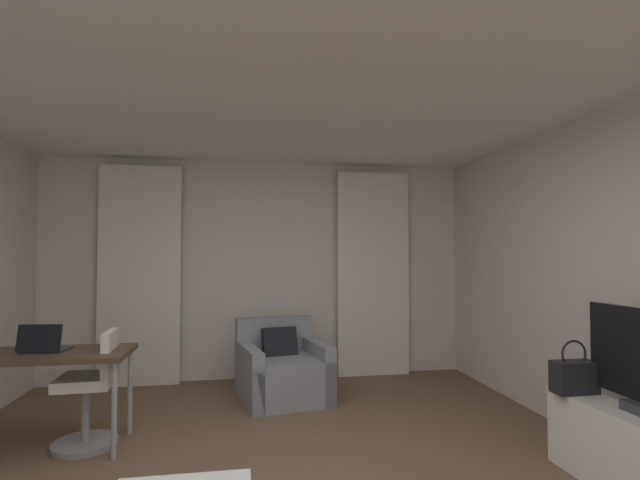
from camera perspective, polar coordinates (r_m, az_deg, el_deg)
wall_window at (r=5.65m, az=-7.33°, el=-3.63°), size 5.12×0.06×2.60m
ceiling at (r=2.86m, az=-4.69°, el=21.86°), size 5.12×6.12×0.06m
curtain_left_panel at (r=5.64m, az=-21.41°, el=-4.03°), size 0.90×0.06×2.50m
curtain_right_panel at (r=5.74m, az=6.60°, el=-4.10°), size 0.90×0.06×2.50m
armchair at (r=4.94m, az=-4.70°, el=-15.91°), size 0.99×1.00×0.79m
desk at (r=4.19m, az=-31.78°, el=-12.66°), size 1.36×0.57×0.74m
desk_chair at (r=4.16m, az=-26.44°, el=-16.76°), size 0.48×0.48×0.88m
laptop at (r=4.18m, az=-30.99°, el=-11.16°), size 0.34×0.28×0.22m
handbag_primary at (r=3.78m, az=28.96°, el=-14.49°), size 0.30×0.14×0.37m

